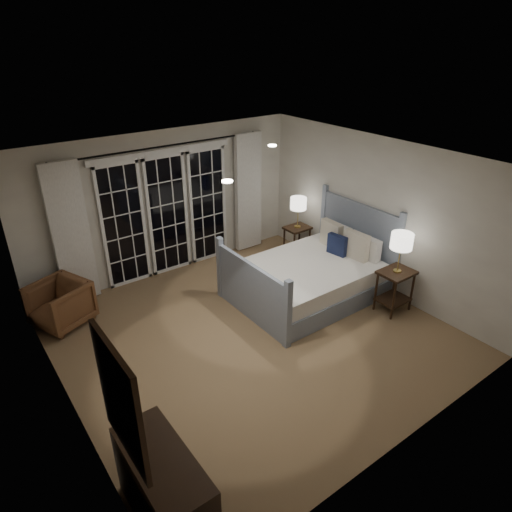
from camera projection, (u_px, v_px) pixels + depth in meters
floor at (252, 334)px, 6.58m from camera, size 5.00×5.00×0.00m
ceiling at (251, 163)px, 5.45m from camera, size 5.00×5.00×0.00m
wall_left at (55, 321)px, 4.69m from camera, size 0.02×5.00×2.50m
wall_right at (377, 215)px, 7.34m from camera, size 0.02×5.00×2.50m
wall_back at (166, 204)px, 7.81m from camera, size 5.00×0.02×2.50m
wall_front at (410, 354)px, 4.22m from camera, size 5.00×0.02×2.50m
french_doors at (168, 213)px, 7.85m from camera, size 2.50×0.04×2.20m
curtain_rod at (163, 146)px, 7.29m from camera, size 3.50×0.03×0.03m
curtain_left at (71, 235)px, 6.89m from camera, size 0.55×0.10×2.25m
curtain_right at (248, 193)px, 8.65m from camera, size 0.55×0.10×2.25m
downlight_a at (272, 146)px, 6.31m from camera, size 0.12×0.12×0.01m
downlight_b at (227, 181)px, 4.85m from camera, size 0.12×0.12×0.01m
bed at (310, 276)px, 7.40m from camera, size 2.32×1.67×1.36m
nightstand_left at (395, 285)px, 6.95m from camera, size 0.52×0.42×0.68m
nightstand_right at (297, 237)px, 8.66m from camera, size 0.46×0.37×0.60m
lamp_left at (402, 241)px, 6.62m from camera, size 0.32×0.32×0.62m
lamp_right at (298, 204)px, 8.36m from camera, size 0.30×0.30×0.58m
armchair at (60, 304)px, 6.66m from camera, size 0.96×0.95×0.68m
dresser at (165, 490)px, 3.92m from camera, size 0.47×1.11×0.79m
mirror at (121, 401)px, 3.28m from camera, size 0.05×0.85×1.00m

